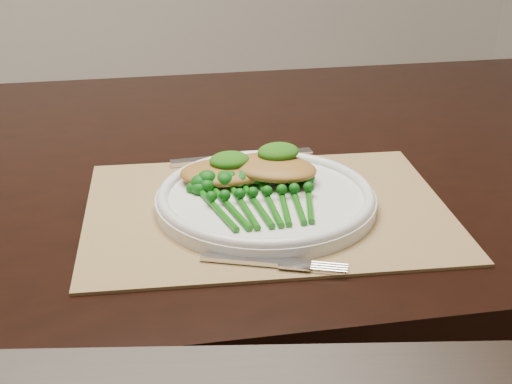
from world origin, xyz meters
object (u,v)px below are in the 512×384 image
object	(u,v)px
chicken_fillet_left	(225,172)
broccolini_bundle	(264,204)
dining_table	(174,362)
placemat	(267,210)
dinner_plate	(266,198)

from	to	relation	value
chicken_fillet_left	broccolini_bundle	distance (m)	0.09
chicken_fillet_left	broccolini_bundle	size ratio (longest dim) A/B	0.70
chicken_fillet_left	dining_table	bearing A→B (deg)	120.41
dining_table	placemat	distance (m)	0.44
placemat	dinner_plate	xyz separation A→B (m)	(-0.00, 0.00, 0.01)
dinner_plate	chicken_fillet_left	bearing A→B (deg)	119.42
chicken_fillet_left	placemat	bearing A→B (deg)	-51.42
chicken_fillet_left	broccolini_bundle	bearing A→B (deg)	-66.58
placemat	chicken_fillet_left	distance (m)	0.08
dining_table	dinner_plate	world-z (taller)	dinner_plate
dinner_plate	chicken_fillet_left	world-z (taller)	chicken_fillet_left
placemat	dinner_plate	distance (m)	0.02
dining_table	broccolini_bundle	bearing A→B (deg)	-63.61
dining_table	dinner_plate	bearing A→B (deg)	-57.96
chicken_fillet_left	broccolini_bundle	world-z (taller)	chicken_fillet_left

